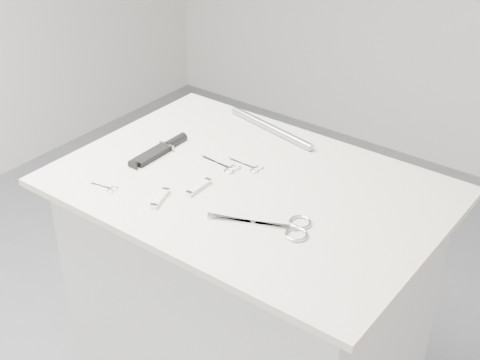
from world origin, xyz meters
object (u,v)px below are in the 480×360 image
Objects in this scene: embroidery_scissors_a at (226,166)px; embroidery_scissors_b at (250,167)px; plinth at (248,318)px; large_shears at (282,226)px; pocket_knife_a at (160,198)px; tiny_scissors at (106,187)px; sheathed_knife at (163,149)px; pocket_knife_b at (199,187)px; metal_rail at (271,128)px.

embroidery_scissors_b is at bearing 39.52° from embroidery_scissors_a.
large_shears is (0.18, -0.11, 0.47)m from plinth.
embroidery_scissors_a is at bearing 130.05° from large_shears.
pocket_knife_a reaches higher than embroidery_scissors_b.
tiny_scissors is at bearing -120.06° from embroidery_scissors_a.
embroidery_scissors_b is 0.28m from pocket_knife_a.
large_shears is 2.29× the size of embroidery_scissors_b.
embroidery_scissors_b is 0.53× the size of sheathed_knife.
pocket_knife_a is 0.98× the size of pocket_knife_b.
plinth is 8.48× the size of embroidery_scissors_b.
pocket_knife_b is (-0.27, 0.01, 0.00)m from large_shears.
large_shears is 2.80× the size of pocket_knife_a.
embroidery_scissors_a is 0.07m from embroidery_scissors_b.
pocket_knife_b is at bearing 25.13° from tiny_scissors.
pocket_knife_b reaches higher than plinth.
plinth is 10.14× the size of pocket_knife_b.
embroidery_scissors_b is 1.29× the size of tiny_scissors.
pocket_knife_a is at bearing 172.50° from large_shears.
tiny_scissors is (-0.28, -0.24, 0.47)m from plinth.
plinth is at bearing -13.26° from embroidery_scissors_a.
embroidery_scissors_a is 0.65× the size of sheathed_knife.
sheathed_knife is (-0.20, -0.04, 0.01)m from embroidery_scissors_a.
embroidery_scissors_a is 1.22× the size of embroidery_scissors_b.
pocket_knife_a is at bearing 4.72° from tiny_scissors.
metal_rail is at bearing -31.89° from sheathed_knife.
plinth is 3.70× the size of large_shears.
embroidery_scissors_b is (-0.23, 0.18, -0.00)m from large_shears.
embroidery_scissors_a is at bearing -26.86° from pocket_knife_a.
pocket_knife_b is at bearing -114.31° from sheathed_knife.
large_shears is at bearing -52.07° from metal_rail.
pocket_knife_a reaches higher than embroidery_scissors_a.
embroidery_scissors_b is 1.22× the size of pocket_knife_a.
plinth is at bearing 124.85° from large_shears.
large_shears is 0.29m from embroidery_scissors_b.
tiny_scissors is at bearing 124.39° from pocket_knife_b.
pocket_knife_b is (0.19, 0.14, 0.00)m from tiny_scissors.
embroidery_scissors_a is 0.13m from pocket_knife_b.
large_shears reaches higher than tiny_scissors.
embroidery_scissors_b is at bearing -14.61° from pocket_knife_b.
embroidery_scissors_b is at bearing 124.81° from plinth.
pocket_knife_a is at bearing -90.55° from metal_rail.
large_shears is at bearing -94.12° from pocket_knife_a.
large_shears reaches higher than embroidery_scissors_b.
plinth is at bearing -53.43° from pocket_knife_a.
pocket_knife_a reaches higher than plinth.
embroidery_scissors_b is (-0.05, 0.07, 0.47)m from plinth.
pocket_knife_b is at bearing -84.14° from metal_rail.
embroidery_scissors_b reaches higher than plinth.
large_shears is 2.95× the size of tiny_scissors.
metal_rail is at bearing 4.26° from pocket_knife_b.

